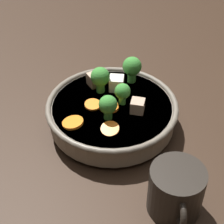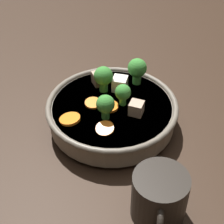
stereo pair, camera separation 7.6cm
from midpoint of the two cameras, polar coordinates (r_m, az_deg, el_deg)
The scene contains 3 objects.
ground_plane at distance 0.79m, azimuth -2.77°, elevation -2.11°, with size 3.00×3.00×0.00m, color black.
stirfry_bowl at distance 0.76m, azimuth -2.84°, elevation 0.15°, with size 0.27×0.27×0.11m.
dark_mug at distance 0.62m, azimuth 6.18°, elevation -12.07°, with size 0.11×0.09×0.09m.
Camera 1 is at (0.58, -0.02, 0.53)m, focal length 60.00 mm.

